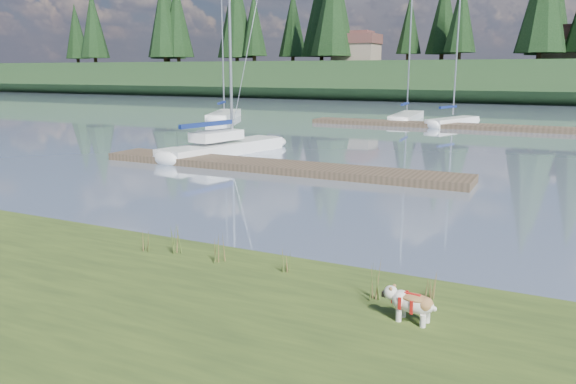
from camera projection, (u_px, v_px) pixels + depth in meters
The scene contains 23 objects.
ground at pixel (460, 128), 39.86m from camera, with size 200.00×200.00×0.00m, color #7A8AA1.
bank at pixel (40, 338), 8.27m from camera, with size 60.00×9.00×0.35m, color #3C4F1D.
ridge at pixel (515, 81), 77.01m from camera, with size 200.00×20.00×5.00m, color #1D351A.
bulldog at pixel (412, 302), 8.34m from camera, with size 0.83×0.40×0.49m.
sailboat_main at pixel (231, 145), 27.81m from camera, with size 3.19×8.42×11.94m.
dock_near at pixel (273, 166), 23.15m from camera, with size 16.00×2.00×0.30m, color #4C3D2C.
dock_far at pixel (490, 127), 38.96m from camera, with size 26.00×2.20×0.30m, color #4C3D2C.
sailboat_bg_0 at pixel (226, 114), 48.38m from camera, with size 4.84×8.61×12.42m.
sailboat_bg_1 at pixel (408, 116), 46.56m from camera, with size 2.30×8.47×12.43m.
sailboat_bg_2 at pixel (456, 121), 41.96m from camera, with size 3.35×6.35×9.67m.
weed_0 at pixel (176, 240), 11.47m from camera, with size 0.17×0.14×0.69m.
weed_1 at pixel (219, 250), 10.95m from camera, with size 0.17×0.14×0.59m.
weed_2 at pixel (375, 280), 9.18m from camera, with size 0.17×0.14×0.76m.
weed_3 at pixel (147, 241), 11.63m from camera, with size 0.17×0.14×0.52m.
weed_4 at pixel (287, 260), 10.46m from camera, with size 0.17×0.14×0.51m.
weed_5 at pixel (431, 285), 9.27m from camera, with size 0.17×0.14×0.50m.
mud_lip at pixel (209, 257), 12.14m from camera, with size 60.00×0.50×0.14m, color #33281C.
conifer_0 at pixel (164, 17), 93.35m from camera, with size 5.72×5.72×14.15m.
conifer_1 at pixel (254, 24), 90.66m from camera, with size 4.40×4.40×11.30m.
conifer_2 at pixel (334, 3), 81.08m from camera, with size 6.60×6.60×16.05m.
conifer_3 at pixel (444, 14), 78.49m from camera, with size 4.84×4.84×12.25m.
house_0 at pixel (357, 47), 82.86m from camera, with size 6.30×5.30×4.65m.
house_1 at pixel (567, 44), 71.65m from camera, with size 6.30×5.30×4.65m.
Camera 1 is at (6.65, -11.21, 4.04)m, focal length 35.00 mm.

